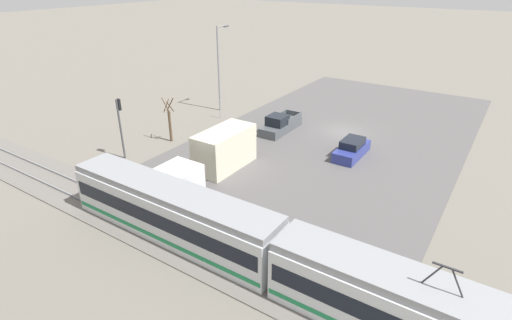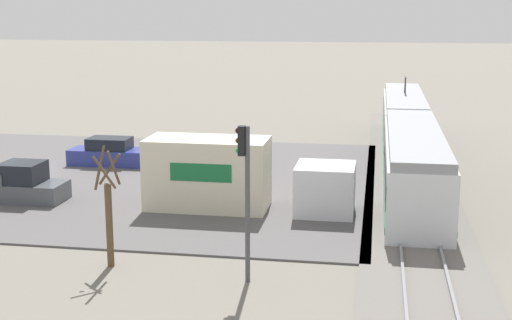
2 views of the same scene
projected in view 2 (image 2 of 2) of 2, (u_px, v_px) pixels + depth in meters
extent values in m
plane|color=slate|center=(4.00, 173.00, 38.91)|extent=(320.00, 320.00, 0.00)
cube|color=#565454|center=(4.00, 173.00, 38.91)|extent=(22.39, 39.96, 0.08)
cube|color=slate|center=(410.00, 189.00, 35.30)|extent=(52.71, 4.40, 0.08)
cube|color=gray|center=(396.00, 186.00, 35.40)|extent=(51.66, 0.10, 0.14)
cube|color=gray|center=(425.00, 188.00, 35.16)|extent=(51.66, 0.10, 0.14)
cube|color=silver|center=(404.00, 121.00, 47.23)|extent=(14.28, 2.63, 2.81)
cube|color=black|center=(404.00, 116.00, 47.16)|extent=(13.86, 2.66, 0.94)
cube|color=#1E844C|center=(403.00, 134.00, 47.41)|extent=(14.14, 2.67, 0.27)
cube|color=gray|center=(405.00, 97.00, 46.90)|extent=(14.28, 2.42, 0.40)
cube|color=silver|center=(413.00, 169.00, 33.12)|extent=(14.28, 2.63, 2.81)
cube|color=black|center=(414.00, 162.00, 33.05)|extent=(13.86, 2.66, 0.94)
cube|color=#1E844C|center=(413.00, 187.00, 33.30)|extent=(14.14, 2.67, 0.27)
cube|color=gray|center=(415.00, 135.00, 32.79)|extent=(14.28, 2.42, 0.40)
cylinder|color=#2D2D33|center=(405.00, 85.00, 47.17)|extent=(0.66, 0.07, 1.15)
cylinder|color=#2D2D33|center=(405.00, 87.00, 46.31)|extent=(0.66, 0.07, 1.15)
cube|color=#2D2D33|center=(406.00, 77.00, 46.62)|extent=(1.10, 0.08, 0.06)
cube|color=silver|center=(325.00, 189.00, 30.88)|extent=(2.56, 2.53, 2.13)
cube|color=beige|center=(208.00, 173.00, 31.64)|extent=(2.56, 5.38, 3.14)
cube|color=#196B38|center=(201.00, 173.00, 30.33)|extent=(0.02, 2.69, 0.78)
cube|color=#4C5156|center=(8.00, 190.00, 33.17)|extent=(1.90, 5.41, 0.86)
cube|color=black|center=(22.00, 172.00, 32.86)|extent=(1.75, 1.84, 0.94)
cube|color=navy|center=(110.00, 157.00, 40.67)|extent=(1.80, 4.55, 0.90)
cube|color=black|center=(109.00, 143.00, 40.51)|extent=(1.55, 2.37, 0.66)
cylinder|color=#47474C|center=(248.00, 206.00, 22.92)|extent=(0.16, 0.16, 5.19)
cube|color=black|center=(242.00, 141.00, 22.51)|extent=(0.28, 0.22, 0.95)
sphere|color=#390606|center=(238.00, 131.00, 22.46)|extent=(0.18, 0.18, 0.18)
sphere|color=#3C2C06|center=(238.00, 141.00, 22.53)|extent=(0.18, 0.18, 0.18)
sphere|color=green|center=(238.00, 151.00, 22.59)|extent=(0.18, 0.18, 0.18)
cylinder|color=brown|center=(109.00, 225.00, 24.57)|extent=(0.24, 0.24, 2.96)
cylinder|color=brown|center=(104.00, 172.00, 23.93)|extent=(0.09, 0.84, 1.14)
cylinder|color=brown|center=(114.00, 168.00, 24.11)|extent=(1.01, 0.09, 1.38)
cylinder|color=brown|center=(110.00, 169.00, 24.41)|extent=(0.09, 0.84, 1.14)
cylinder|color=brown|center=(100.00, 167.00, 24.19)|extent=(1.01, 0.09, 1.38)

